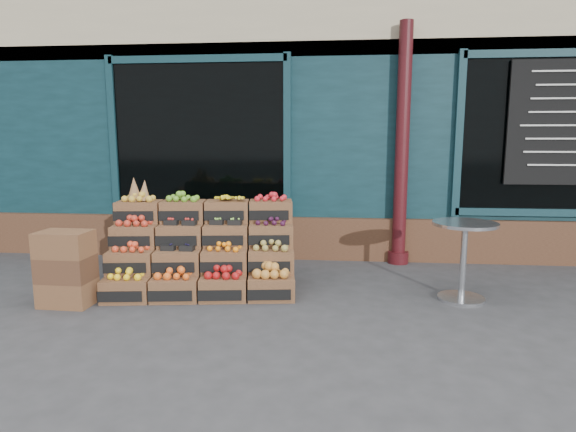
{
  "coord_description": "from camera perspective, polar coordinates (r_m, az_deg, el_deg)",
  "views": [
    {
      "loc": [
        0.31,
        -4.54,
        1.69
      ],
      "look_at": [
        -0.2,
        0.7,
        0.85
      ],
      "focal_mm": 30.0,
      "sensor_mm": 36.0,
      "label": 1
    }
  ],
  "objects": [
    {
      "name": "ground",
      "position": [
        4.85,
        1.59,
        -11.31
      ],
      "size": [
        60.0,
        60.0,
        0.0
      ],
      "primitive_type": "plane",
      "color": "#363639",
      "rests_on": "ground"
    },
    {
      "name": "shop_facade",
      "position": [
        9.68,
        3.81,
        13.24
      ],
      "size": [
        12.0,
        6.24,
        4.8
      ],
      "color": "#0F2C33",
      "rests_on": "ground"
    },
    {
      "name": "bistro_table",
      "position": [
        5.38,
        20.11,
        -4.02
      ],
      "size": [
        0.67,
        0.67,
        0.84
      ],
      "rotation": [
        0.0,
        0.0,
        0.16
      ],
      "color": "silver",
      "rests_on": "ground"
    },
    {
      "name": "spare_crates",
      "position": [
        5.44,
        -24.81,
        -5.66
      ],
      "size": [
        0.52,
        0.37,
        0.77
      ],
      "rotation": [
        0.0,
        0.0,
        -0.03
      ],
      "color": "brown",
      "rests_on": "ground"
    },
    {
      "name": "shopkeeper",
      "position": [
        7.51,
        -10.7,
        4.3
      ],
      "size": [
        0.91,
        0.74,
        2.17
      ],
      "primitive_type": "imported",
      "rotation": [
        0.0,
        0.0,
        2.83
      ],
      "color": "#1A5B31",
      "rests_on": "ground"
    },
    {
      "name": "crate_display",
      "position": [
        5.58,
        -9.97,
        -4.54
      ],
      "size": [
        2.13,
        1.24,
        1.27
      ],
      "rotation": [
        0.0,
        0.0,
        0.13
      ],
      "color": "brown",
      "rests_on": "ground"
    }
  ]
}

